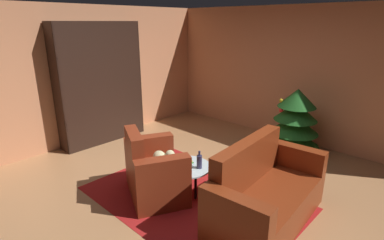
{
  "coord_description": "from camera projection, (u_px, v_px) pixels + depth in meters",
  "views": [
    {
      "loc": [
        2.57,
        -2.66,
        2.26
      ],
      "look_at": [
        -0.15,
        0.2,
        0.96
      ],
      "focal_mm": 28.21,
      "sensor_mm": 36.0,
      "label": 1
    }
  ],
  "objects": [
    {
      "name": "ground_plane",
      "position": [
        190.0,
        191.0,
        4.22
      ],
      "size": [
        6.75,
        6.75,
        0.0
      ],
      "primitive_type": "plane",
      "color": "#AC784C"
    },
    {
      "name": "decorated_tree",
      "position": [
        295.0,
        121.0,
        5.29
      ],
      "size": [
        0.91,
        0.91,
        1.17
      ],
      "color": "brown",
      "rests_on": "ground"
    },
    {
      "name": "bookshelf_unit",
      "position": [
        105.0,
        85.0,
        5.75
      ],
      "size": [
        0.36,
        1.66,
        2.26
      ],
      "color": "black",
      "rests_on": "ground"
    },
    {
      "name": "wall_left",
      "position": [
        82.0,
        76.0,
        5.65
      ],
      "size": [
        0.06,
        5.74,
        2.56
      ],
      "primitive_type": "cube",
      "color": "tan",
      "rests_on": "ground"
    },
    {
      "name": "bottle_on_table",
      "position": [
        199.0,
        161.0,
        3.94
      ],
      "size": [
        0.07,
        0.07,
        0.24
      ],
      "color": "#2E2F4F",
      "rests_on": "coffee_table"
    },
    {
      "name": "coffee_table",
      "position": [
        186.0,
        169.0,
        4.04
      ],
      "size": [
        0.67,
        0.67,
        0.42
      ],
      "color": "black",
      "rests_on": "ground"
    },
    {
      "name": "couch_red",
      "position": [
        265.0,
        196.0,
        3.5
      ],
      "size": [
        0.89,
        1.74,
        0.96
      ],
      "color": "maroon",
      "rests_on": "ground"
    },
    {
      "name": "area_rug",
      "position": [
        193.0,
        198.0,
        4.05
      ],
      "size": [
        2.74,
        1.9,
        0.01
      ],
      "primitive_type": "cube",
      "color": "maroon",
      "rests_on": "ground"
    },
    {
      "name": "armchair_red",
      "position": [
        154.0,
        172.0,
        4.03
      ],
      "size": [
        1.16,
        1.04,
        0.94
      ],
      "color": "maroon",
      "rests_on": "ground"
    },
    {
      "name": "book_stack_on_table",
      "position": [
        185.0,
        163.0,
        4.04
      ],
      "size": [
        0.17,
        0.18,
        0.07
      ],
      "color": "gray",
      "rests_on": "coffee_table"
    },
    {
      "name": "wall_back",
      "position": [
        292.0,
        75.0,
        5.78
      ],
      "size": [
        5.66,
        0.06,
        2.56
      ],
      "primitive_type": "cube",
      "color": "tan",
      "rests_on": "ground"
    }
  ]
}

